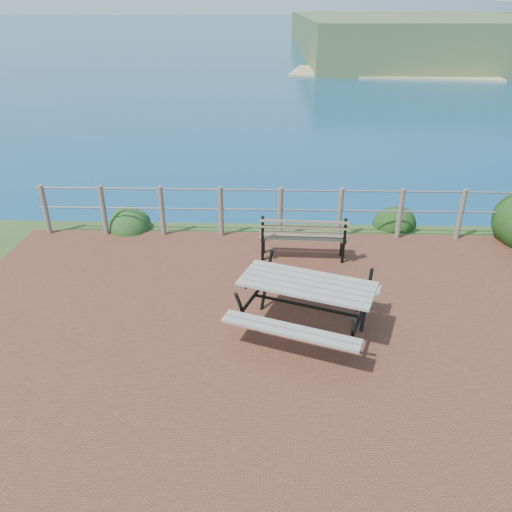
{
  "coord_description": "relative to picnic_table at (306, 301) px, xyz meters",
  "views": [
    {
      "loc": [
        -0.18,
        -5.63,
        4.13
      ],
      "look_at": [
        -0.39,
        1.02,
        0.75
      ],
      "focal_mm": 35.0,
      "sensor_mm": 36.0,
      "label": 1
    }
  ],
  "objects": [
    {
      "name": "picnic_table",
      "position": [
        0.0,
        0.0,
        0.0
      ],
      "size": [
        1.94,
        1.49,
        0.76
      ],
      "rotation": [
        0.0,
        0.0,
        -0.35
      ],
      "color": "gray",
      "rests_on": "ground"
    },
    {
      "name": "shrub_lip_west",
      "position": [
        -3.48,
        3.69,
        -0.49
      ],
      "size": [
        0.88,
        0.88,
        0.66
      ],
      "primitive_type": "ellipsoid",
      "color": "#214B1C",
      "rests_on": "ground"
    },
    {
      "name": "ground",
      "position": [
        -0.32,
        -0.2,
        -0.49
      ],
      "size": [
        10.0,
        7.0,
        0.12
      ],
      "primitive_type": "cube",
      "color": "brown",
      "rests_on": "ground"
    },
    {
      "name": "park_bench",
      "position": [
        0.08,
        2.23,
        0.08
      ],
      "size": [
        1.54,
        0.44,
        0.86
      ],
      "rotation": [
        0.0,
        0.0,
        -0.04
      ],
      "color": "brown",
      "rests_on": "ground"
    },
    {
      "name": "safety_railing",
      "position": [
        -0.32,
        3.15,
        0.09
      ],
      "size": [
        9.4,
        0.1,
        1.0
      ],
      "color": "#6B5B4C",
      "rests_on": "ground"
    },
    {
      "name": "shrub_lip_east",
      "position": [
        2.09,
        3.93,
        -0.49
      ],
      "size": [
        0.88,
        0.88,
        0.67
      ],
      "primitive_type": "ellipsoid",
      "color": "#123C14",
      "rests_on": "ground"
    },
    {
      "name": "ocean",
      "position": [
        -0.32,
        199.8,
        -0.49
      ],
      "size": [
        1200.0,
        1200.0,
        0.0
      ],
      "primitive_type": "plane",
      "color": "#15577F",
      "rests_on": "ground"
    }
  ]
}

